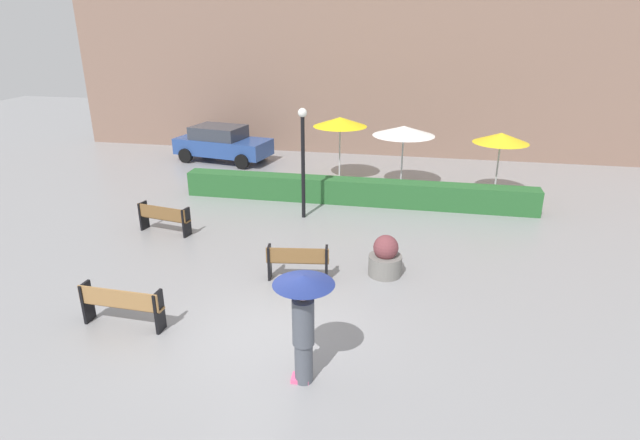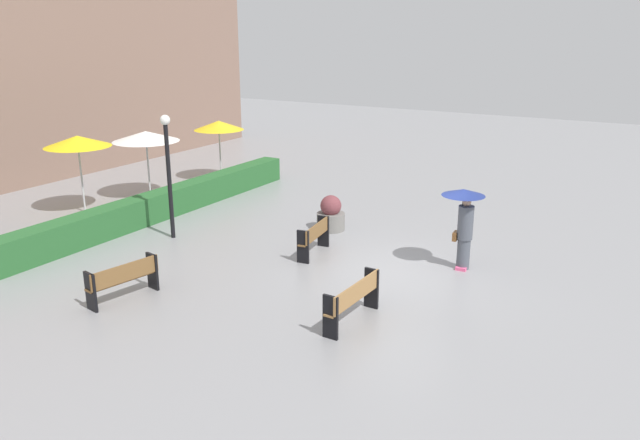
{
  "view_description": "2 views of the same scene",
  "coord_description": "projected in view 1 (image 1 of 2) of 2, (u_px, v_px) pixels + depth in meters",
  "views": [
    {
      "loc": [
        2.72,
        -8.56,
        5.98
      ],
      "look_at": [
        0.4,
        3.26,
        1.3
      ],
      "focal_mm": 29.08,
      "sensor_mm": 36.0,
      "label": 1
    },
    {
      "loc": [
        -13.52,
        -5.55,
        5.78
      ],
      "look_at": [
        0.42,
        2.56,
        0.83
      ],
      "focal_mm": 35.45,
      "sensor_mm": 36.0,
      "label": 2
    }
  ],
  "objects": [
    {
      "name": "bench_near_left",
      "position": [
        121.0,
        304.0,
        10.61
      ],
      "size": [
        1.8,
        0.39,
        0.89
      ],
      "color": "#9E7242",
      "rests_on": "ground"
    },
    {
      "name": "lamp_post",
      "position": [
        303.0,
        151.0,
        15.98
      ],
      "size": [
        0.28,
        0.28,
        3.5
      ],
      "color": "black",
      "rests_on": "ground"
    },
    {
      "name": "ground_plane",
      "position": [
        269.0,
        335.0,
        10.49
      ],
      "size": [
        60.0,
        60.0,
        0.0
      ],
      "primitive_type": "plane",
      "color": "gray"
    },
    {
      "name": "parked_car",
      "position": [
        222.0,
        143.0,
        23.15
      ],
      "size": [
        4.45,
        2.57,
        1.57
      ],
      "color": "#28478C",
      "rests_on": "ground"
    },
    {
      "name": "bench_mid_center",
      "position": [
        298.0,
        260.0,
        12.56
      ],
      "size": [
        1.54,
        0.53,
        0.87
      ],
      "color": "brown",
      "rests_on": "ground"
    },
    {
      "name": "bench_far_left",
      "position": [
        164.0,
        217.0,
        15.36
      ],
      "size": [
        1.69,
        0.65,
        0.86
      ],
      "color": "brown",
      "rests_on": "ground"
    },
    {
      "name": "patio_umbrella_yellow",
      "position": [
        340.0,
        122.0,
        19.74
      ],
      "size": [
        2.07,
        2.07,
        2.51
      ],
      "color": "silver",
      "rests_on": "ground"
    },
    {
      "name": "patio_umbrella_yellow_far",
      "position": [
        501.0,
        138.0,
        17.87
      ],
      "size": [
        1.91,
        1.91,
        2.33
      ],
      "color": "silver",
      "rests_on": "ground"
    },
    {
      "name": "pedestrian_with_umbrella",
      "position": [
        303.0,
        313.0,
        8.74
      ],
      "size": [
        1.05,
        1.05,
        2.03
      ],
      "color": "#4C515B",
      "rests_on": "ground"
    },
    {
      "name": "planter_pot",
      "position": [
        385.0,
        258.0,
        12.83
      ],
      "size": [
        0.83,
        0.83,
        1.05
      ],
      "color": "slate",
      "rests_on": "ground"
    },
    {
      "name": "hedge_strip",
      "position": [
        356.0,
        191.0,
        17.9
      ],
      "size": [
        12.1,
        0.7,
        0.85
      ],
      "primitive_type": "cube",
      "color": "#28602D",
      "rests_on": "ground"
    },
    {
      "name": "patio_umbrella_white",
      "position": [
        404.0,
        131.0,
        18.9
      ],
      "size": [
        2.28,
        2.28,
        2.36
      ],
      "color": "silver",
      "rests_on": "ground"
    },
    {
      "name": "building_facade",
      "position": [
        366.0,
        42.0,
        23.31
      ],
      "size": [
        28.0,
        1.2,
        10.02
      ],
      "primitive_type": "cube",
      "color": "#846656",
      "rests_on": "ground"
    }
  ]
}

